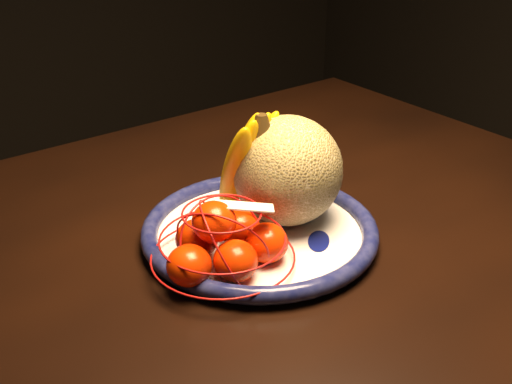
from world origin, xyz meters
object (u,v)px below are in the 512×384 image
dining_table (133,344)px  banana_bunch (242,160)px  cantaloupe (287,171)px  mandarin_bag (224,243)px  fruit_bowl (260,231)px

dining_table → banana_bunch: size_ratio=9.61×
cantaloupe → banana_bunch: size_ratio=0.87×
mandarin_bag → cantaloupe: bearing=22.6°
fruit_bowl → cantaloupe: cantaloupe is taller
cantaloupe → banana_bunch: 0.06m
dining_table → mandarin_bag: mandarin_bag is taller
dining_table → cantaloupe: 0.31m
dining_table → fruit_bowl: (0.20, 0.01, 0.10)m
dining_table → cantaloupe: bearing=-0.1°
dining_table → fruit_bowl: size_ratio=5.17×
dining_table → cantaloupe: cantaloupe is taller
banana_bunch → mandarin_bag: bearing=-154.4°
fruit_bowl → mandarin_bag: 0.10m
banana_bunch → mandarin_bag: 0.14m
fruit_bowl → mandarin_bag: size_ratio=1.52×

